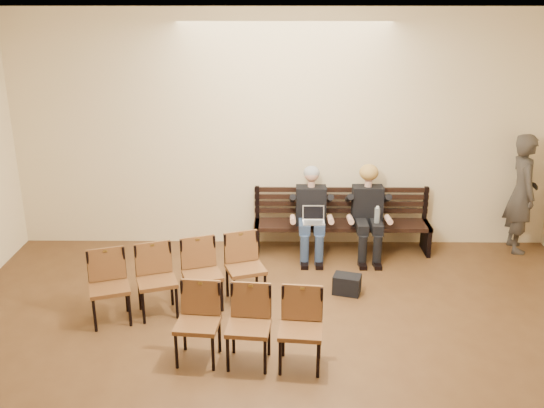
{
  "coord_description": "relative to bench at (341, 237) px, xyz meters",
  "views": [
    {
      "loc": [
        -0.08,
        -3.71,
        3.7
      ],
      "look_at": [
        -0.16,
        4.05,
        0.96
      ],
      "focal_mm": 40.0,
      "sensor_mm": 36.0,
      "label": 1
    }
  ],
  "objects": [
    {
      "name": "water_bottle",
      "position": [
        0.45,
        -0.33,
        0.35
      ],
      "size": [
        0.09,
        0.09,
        0.25
      ],
      "primitive_type": "cylinder",
      "rotation": [
        0.0,
        0.0,
        0.25
      ],
      "color": "silver",
      "rests_on": "bench"
    },
    {
      "name": "chair_row_front",
      "position": [
        -2.13,
        -1.81,
        0.21
      ],
      "size": [
        2.14,
        1.13,
        0.86
      ],
      "primitive_type": "cube",
      "rotation": [
        0.0,
        0.0,
        0.33
      ],
      "color": "brown",
      "rests_on": "ground"
    },
    {
      "name": "seated_woman",
      "position": [
        0.36,
        -0.12,
        0.41
      ],
      "size": [
        0.55,
        0.76,
        1.27
      ],
      "primitive_type": null,
      "color": "black",
      "rests_on": "ground"
    },
    {
      "name": "bag",
      "position": [
        -0.06,
        -1.35,
        -0.1
      ],
      "size": [
        0.39,
        0.32,
        0.25
      ],
      "primitive_type": "cube",
      "rotation": [
        0.0,
        0.0,
        -0.29
      ],
      "color": "black",
      "rests_on": "ground"
    },
    {
      "name": "passerby",
      "position": [
        2.63,
        0.1,
        0.8
      ],
      "size": [
        0.53,
        0.77,
        2.05
      ],
      "primitive_type": "imported",
      "rotation": [
        0.0,
        0.0,
        1.51
      ],
      "color": "#37322D",
      "rests_on": "ground"
    },
    {
      "name": "chair_row_back",
      "position": [
        -1.25,
        -2.92,
        0.2
      ],
      "size": [
        1.55,
        0.61,
        0.84
      ],
      "primitive_type": "cube",
      "rotation": [
        0.0,
        0.0,
        -0.1
      ],
      "color": "brown",
      "rests_on": "ground"
    },
    {
      "name": "laptop",
      "position": [
        -0.44,
        -0.36,
        0.34
      ],
      "size": [
        0.36,
        0.31,
        0.23
      ],
      "primitive_type": "cube",
      "rotation": [
        0.0,
        0.0,
        0.25
      ],
      "color": "silver",
      "rests_on": "bench"
    },
    {
      "name": "room_walls",
      "position": [
        -0.87,
        -3.86,
        2.31
      ],
      "size": [
        8.02,
        10.01,
        3.51
      ],
      "color": "beige",
      "rests_on": "ground"
    },
    {
      "name": "seated_man",
      "position": [
        -0.47,
        -0.12,
        0.42
      ],
      "size": [
        0.54,
        0.75,
        1.3
      ],
      "primitive_type": null,
      "color": "black",
      "rests_on": "ground"
    },
    {
      "name": "bench",
      "position": [
        0.0,
        0.0,
        0.0
      ],
      "size": [
        2.6,
        0.9,
        0.45
      ],
      "primitive_type": "cube",
      "color": "black",
      "rests_on": "ground"
    }
  ]
}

